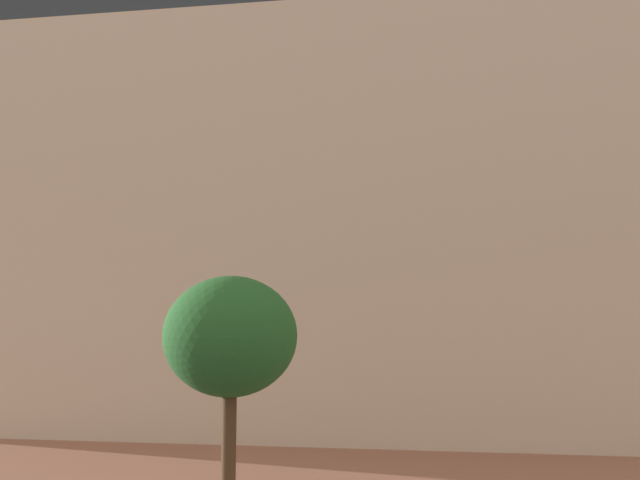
{
  "coord_description": "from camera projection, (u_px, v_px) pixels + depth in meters",
  "views": [
    {
      "loc": [
        1.61,
        -1.24,
        4.52
      ],
      "look_at": [
        -0.13,
        10.41,
        5.9
      ],
      "focal_mm": 37.9,
      "sensor_mm": 36.0,
      "label": 1
    }
  ],
  "objects": [
    {
      "name": "landmark_building",
      "position": [
        306.0,
        205.0,
        31.62
      ],
      "size": [
        30.07,
        13.66,
        32.02
      ],
      "color": "beige",
      "rests_on": "ground_plane"
    },
    {
      "name": "tree_curb_far",
      "position": [
        230.0,
        338.0,
        14.8
      ],
      "size": [
        2.94,
        2.94,
        5.47
      ],
      "color": "#4C3823",
      "rests_on": "ground_plane"
    }
  ]
}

